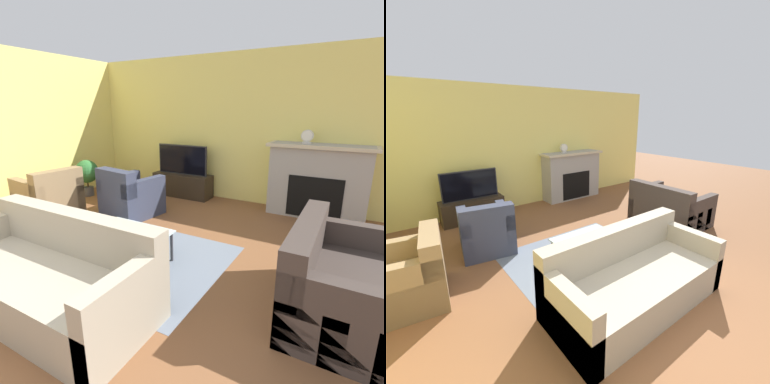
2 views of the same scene
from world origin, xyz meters
TOP-DOWN VIEW (x-y plane):
  - wall_back at (0.00, 4.72)m, footprint 8.83×0.06m
  - wall_left at (-2.94, 2.34)m, footprint 0.06×7.69m
  - area_rug at (0.03, 1.88)m, footprint 2.10×1.78m
  - fireplace at (1.69, 4.46)m, footprint 1.61×0.51m
  - tv_stand at (-0.83, 4.41)m, footprint 1.20×0.40m
  - tv at (-0.83, 4.40)m, footprint 1.07×0.06m
  - couch_sectional at (-0.06, 0.81)m, footprint 2.06×0.90m
  - couch_loveseat at (2.26, 1.94)m, footprint 0.98×1.34m
  - armchair_by_window at (-2.13, 2.32)m, footprint 0.97×0.90m
  - armchair_accent at (-1.00, 3.00)m, footprint 0.88×0.94m
  - coffee_table at (0.03, 1.79)m, footprint 0.90×0.58m
  - potted_plant at (-2.53, 3.47)m, footprint 0.46×0.46m
  - mantel_clock at (1.46, 4.47)m, footprint 0.19×0.07m

SIDE VIEW (x-z plane):
  - area_rug at x=0.03m, z-range 0.00..0.00m
  - tv_stand at x=-0.83m, z-range 0.00..0.46m
  - couch_loveseat at x=2.26m, z-range -0.12..0.70m
  - couch_sectional at x=-0.06m, z-range -0.12..0.70m
  - armchair_by_window at x=-2.13m, z-range -0.11..0.71m
  - armchair_accent at x=-1.00m, z-range -0.11..0.71m
  - coffee_table at x=0.03m, z-range 0.15..0.54m
  - potted_plant at x=-2.53m, z-range 0.10..0.84m
  - fireplace at x=1.69m, z-range 0.03..1.22m
  - tv at x=-0.83m, z-range 0.46..1.04m
  - mantel_clock at x=1.46m, z-range 1.20..1.42m
  - wall_back at x=0.00m, z-range 0.00..2.70m
  - wall_left at x=-2.94m, z-range 0.00..2.70m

